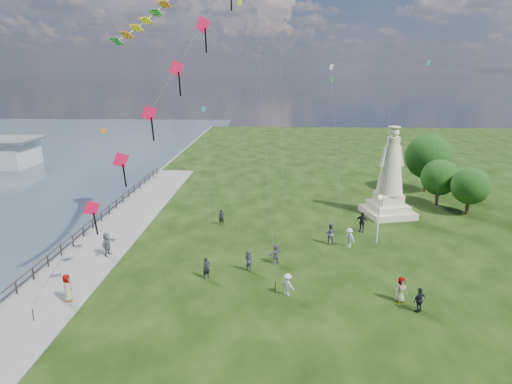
{
  "coord_description": "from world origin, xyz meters",
  "views": [
    {
      "loc": [
        0.4,
        -22.2,
        14.07
      ],
      "look_at": [
        -1.0,
        8.0,
        5.5
      ],
      "focal_mm": 30.0,
      "sensor_mm": 36.0,
      "label": 1
    }
  ],
  "objects_px": {
    "person_9": "(362,222)",
    "person_11": "(276,254)",
    "lamppost": "(379,209)",
    "person_1": "(249,262)",
    "statue": "(390,183)",
    "person_7": "(330,233)",
    "person_10": "(68,289)",
    "person_0": "(207,268)",
    "person_8": "(349,238)",
    "person_5": "(107,245)",
    "person_3": "(419,300)",
    "person_2": "(288,285)",
    "person_6": "(222,217)",
    "person_4": "(401,289)"
  },
  "relations": [
    {
      "from": "person_10",
      "to": "person_1",
      "type": "bearing_deg",
      "value": -75.23
    },
    {
      "from": "person_1",
      "to": "person_3",
      "type": "bearing_deg",
      "value": 10.72
    },
    {
      "from": "person_9",
      "to": "person_11",
      "type": "bearing_deg",
      "value": -110.59
    },
    {
      "from": "person_9",
      "to": "person_7",
      "type": "bearing_deg",
      "value": -109.7
    },
    {
      "from": "person_9",
      "to": "person_10",
      "type": "relative_size",
      "value": 1.04
    },
    {
      "from": "lamppost",
      "to": "person_10",
      "type": "relative_size",
      "value": 2.35
    },
    {
      "from": "statue",
      "to": "person_3",
      "type": "relative_size",
      "value": 5.55
    },
    {
      "from": "person_8",
      "to": "person_11",
      "type": "distance_m",
      "value": 6.97
    },
    {
      "from": "person_4",
      "to": "person_10",
      "type": "xyz_separation_m",
      "value": [
        -20.92,
        -0.99,
        0.04
      ]
    },
    {
      "from": "lamppost",
      "to": "person_6",
      "type": "bearing_deg",
      "value": 165.08
    },
    {
      "from": "person_2",
      "to": "person_4",
      "type": "height_order",
      "value": "person_4"
    },
    {
      "from": "person_2",
      "to": "person_10",
      "type": "height_order",
      "value": "person_10"
    },
    {
      "from": "person_1",
      "to": "person_9",
      "type": "relative_size",
      "value": 0.86
    },
    {
      "from": "person_1",
      "to": "person_9",
      "type": "height_order",
      "value": "person_9"
    },
    {
      "from": "person_9",
      "to": "person_11",
      "type": "distance_m",
      "value": 10.47
    },
    {
      "from": "person_5",
      "to": "person_6",
      "type": "height_order",
      "value": "person_5"
    },
    {
      "from": "person_5",
      "to": "person_7",
      "type": "bearing_deg",
      "value": -68.2
    },
    {
      "from": "person_4",
      "to": "person_8",
      "type": "distance_m",
      "value": 8.89
    },
    {
      "from": "person_5",
      "to": "person_11",
      "type": "relative_size",
      "value": 1.21
    },
    {
      "from": "person_8",
      "to": "person_11",
      "type": "xyz_separation_m",
      "value": [
        -6.05,
        -3.46,
        -0.03
      ]
    },
    {
      "from": "person_7",
      "to": "person_8",
      "type": "bearing_deg",
      "value": 172.15
    },
    {
      "from": "person_3",
      "to": "person_4",
      "type": "bearing_deg",
      "value": -85.58
    },
    {
      "from": "statue",
      "to": "person_2",
      "type": "distance_m",
      "value": 19.85
    },
    {
      "from": "person_8",
      "to": "person_10",
      "type": "bearing_deg",
      "value": -110.67
    },
    {
      "from": "person_0",
      "to": "person_6",
      "type": "distance_m",
      "value": 10.81
    },
    {
      "from": "person_1",
      "to": "person_11",
      "type": "distance_m",
      "value": 2.46
    },
    {
      "from": "statue",
      "to": "person_9",
      "type": "distance_m",
      "value": 6.49
    },
    {
      "from": "statue",
      "to": "person_7",
      "type": "distance_m",
      "value": 10.62
    },
    {
      "from": "person_1",
      "to": "person_4",
      "type": "distance_m",
      "value": 10.52
    },
    {
      "from": "person_3",
      "to": "person_7",
      "type": "distance_m",
      "value": 11.22
    },
    {
      "from": "person_2",
      "to": "person_5",
      "type": "distance_m",
      "value": 15.0
    },
    {
      "from": "person_8",
      "to": "person_11",
      "type": "height_order",
      "value": "person_8"
    },
    {
      "from": "person_11",
      "to": "person_7",
      "type": "bearing_deg",
      "value": 175.09
    },
    {
      "from": "person_5",
      "to": "person_9",
      "type": "xyz_separation_m",
      "value": [
        20.95,
        6.32,
        -0.02
      ]
    },
    {
      "from": "lamppost",
      "to": "person_1",
      "type": "bearing_deg",
      "value": -150.37
    },
    {
      "from": "statue",
      "to": "person_0",
      "type": "height_order",
      "value": "statue"
    },
    {
      "from": "statue",
      "to": "person_4",
      "type": "xyz_separation_m",
      "value": [
        -3.42,
        -17.13,
        -2.53
      ]
    },
    {
      "from": "person_2",
      "to": "person_10",
      "type": "bearing_deg",
      "value": 43.54
    },
    {
      "from": "lamppost",
      "to": "person_11",
      "type": "relative_size",
      "value": 2.67
    },
    {
      "from": "person_0",
      "to": "person_8",
      "type": "relative_size",
      "value": 0.97
    },
    {
      "from": "person_7",
      "to": "person_4",
      "type": "bearing_deg",
      "value": 123.26
    },
    {
      "from": "lamppost",
      "to": "person_9",
      "type": "xyz_separation_m",
      "value": [
        -0.83,
        2.51,
        -2.1
      ]
    },
    {
      "from": "lamppost",
      "to": "person_1",
      "type": "height_order",
      "value": "lamppost"
    },
    {
      "from": "person_3",
      "to": "person_8",
      "type": "relative_size",
      "value": 0.99
    },
    {
      "from": "person_3",
      "to": "person_1",
      "type": "bearing_deg",
      "value": -54.4
    },
    {
      "from": "person_7",
      "to": "person_8",
      "type": "height_order",
      "value": "person_7"
    },
    {
      "from": "person_5",
      "to": "person_7",
      "type": "height_order",
      "value": "person_5"
    },
    {
      "from": "person_11",
      "to": "person_4",
      "type": "bearing_deg",
      "value": 99.95
    },
    {
      "from": "person_3",
      "to": "person_4",
      "type": "xyz_separation_m",
      "value": [
        -0.79,
        1.17,
        0.05
      ]
    },
    {
      "from": "statue",
      "to": "person_10",
      "type": "distance_m",
      "value": 30.44
    }
  ]
}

